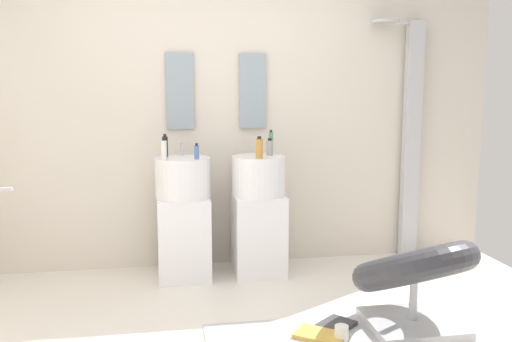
% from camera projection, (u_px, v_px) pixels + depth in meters
% --- Properties ---
extents(rear_partition, '(4.80, 0.10, 2.60)m').
position_uv_depth(rear_partition, '(216.00, 111.00, 4.52)').
color(rear_partition, beige).
rests_on(rear_partition, ground_plane).
extents(pedestal_sink_left, '(0.42, 0.42, 1.06)m').
position_uv_depth(pedestal_sink_left, '(184.00, 217.00, 4.23)').
color(pedestal_sink_left, white).
rests_on(pedestal_sink_left, ground_plane).
extents(pedestal_sink_right, '(0.42, 0.42, 1.06)m').
position_uv_depth(pedestal_sink_right, '(259.00, 214.00, 4.33)').
color(pedestal_sink_right, white).
rests_on(pedestal_sink_right, ground_plane).
extents(vanity_mirror_left, '(0.22, 0.03, 0.61)m').
position_uv_depth(vanity_mirror_left, '(180.00, 91.00, 4.37)').
color(vanity_mirror_left, '#8C9EA8').
extents(vanity_mirror_right, '(0.22, 0.03, 0.61)m').
position_uv_depth(vanity_mirror_right, '(253.00, 91.00, 4.47)').
color(vanity_mirror_right, '#8C9EA8').
extents(shower_column, '(0.49, 0.24, 2.05)m').
position_uv_depth(shower_column, '(410.00, 135.00, 4.71)').
color(shower_column, '#B7BABF').
rests_on(shower_column, ground_plane).
extents(lounge_chair, '(1.01, 1.01, 0.65)m').
position_uv_depth(lounge_chair, '(414.00, 274.00, 3.33)').
color(lounge_chair, '#B7BABF').
rests_on(lounge_chair, ground_plane).
extents(area_rug, '(1.23, 0.68, 0.01)m').
position_uv_depth(area_rug, '(312.00, 342.00, 3.18)').
color(area_rug, '#B2B2B7').
rests_on(area_rug, ground_plane).
extents(magazine_charcoal, '(0.30, 0.29, 0.02)m').
position_uv_depth(magazine_charcoal, '(335.00, 325.00, 3.37)').
color(magazine_charcoal, '#38383D').
rests_on(magazine_charcoal, area_rug).
extents(magazine_ochre, '(0.35, 0.32, 0.02)m').
position_uv_depth(magazine_ochre, '(321.00, 335.00, 3.23)').
color(magazine_ochre, gold).
rests_on(magazine_ochre, area_rug).
extents(coffee_mug, '(0.08, 0.08, 0.09)m').
position_uv_depth(coffee_mug, '(342.00, 333.00, 3.18)').
color(coffee_mug, white).
rests_on(coffee_mug, area_rug).
extents(soap_bottle_white, '(0.04, 0.04, 0.16)m').
position_uv_depth(soap_bottle_white, '(164.00, 149.00, 4.06)').
color(soap_bottle_white, white).
rests_on(soap_bottle_white, pedestal_sink_left).
extents(soap_bottle_amber, '(0.05, 0.05, 0.17)m').
position_uv_depth(soap_bottle_amber, '(259.00, 148.00, 4.10)').
color(soap_bottle_amber, '#C68C38').
rests_on(soap_bottle_amber, pedestal_sink_right).
extents(soap_bottle_black, '(0.04, 0.04, 0.18)m').
position_uv_depth(soap_bottle_black, '(165.00, 146.00, 4.21)').
color(soap_bottle_black, black).
rests_on(soap_bottle_black, pedestal_sink_left).
extents(soap_bottle_grey, '(0.05, 0.05, 0.14)m').
position_uv_depth(soap_bottle_grey, '(270.00, 148.00, 4.30)').
color(soap_bottle_grey, '#99999E').
rests_on(soap_bottle_grey, pedestal_sink_right).
extents(soap_bottle_blue, '(0.04, 0.04, 0.12)m').
position_uv_depth(soap_bottle_blue, '(197.00, 152.00, 4.06)').
color(soap_bottle_blue, '#4C72B7').
rests_on(soap_bottle_blue, pedestal_sink_left).
extents(soap_bottle_green, '(0.04, 0.04, 0.20)m').
position_uv_depth(soap_bottle_green, '(271.00, 143.00, 4.33)').
color(soap_bottle_green, '#59996B').
rests_on(soap_bottle_green, pedestal_sink_right).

